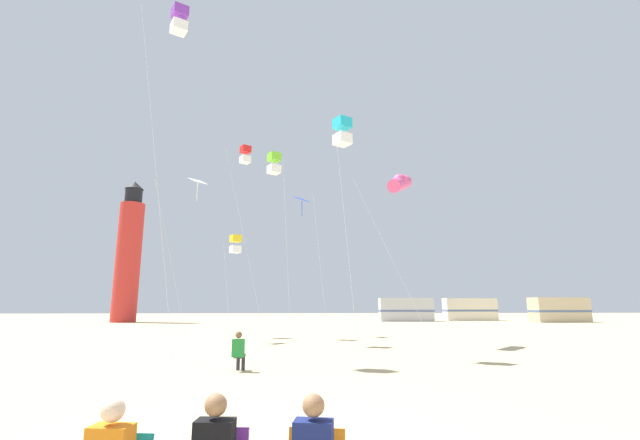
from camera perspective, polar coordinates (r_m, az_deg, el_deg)
kite_flyer_standing at (r=13.66m, az=-10.69°, el=-16.56°), size 0.38×0.54×1.16m
kite_diamond_blue at (r=29.55m, az=-2.24°, el=2.06°), size 2.39×2.45×9.29m
kite_box_cyan at (r=18.18m, az=2.97°, el=11.57°), size 0.89×0.89×9.55m
kite_box_gold at (r=28.01m, az=-11.12°, el=-3.14°), size 1.17×1.17×6.34m
kite_diamond_white at (r=26.26m, az=-16.11°, el=4.23°), size 2.98×2.98×9.31m
kite_box_lime at (r=23.91m, az=-6.08°, el=7.43°), size 1.45×1.54×10.14m
kite_box_violet at (r=20.66m, az=-18.12°, el=23.79°), size 2.21×1.66×14.21m
kite_box_scarlet at (r=29.30m, az=-9.85°, el=8.48°), size 2.73×2.04×12.32m
kite_tube_rainbow at (r=23.10m, az=10.51°, el=4.82°), size 3.50×3.81×8.94m
lighthouse_distant at (r=55.88m, az=-24.00°, el=-4.17°), size 2.80×2.80×16.80m
rv_van_silver at (r=54.77m, az=11.28°, el=-11.56°), size 6.58×2.77×2.80m
rv_van_cream at (r=59.52m, az=19.19°, el=-11.12°), size 6.55×2.67×2.80m
rv_van_tan at (r=57.98m, az=29.08°, el=-10.36°), size 6.53×2.61×2.80m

